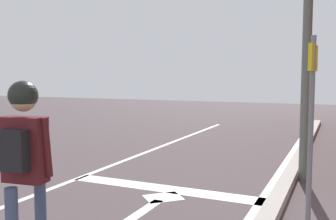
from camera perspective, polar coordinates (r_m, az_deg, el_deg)
lane_line_center at (r=6.49m, az=-19.57°, el=-12.02°), size 0.12×20.00×0.01m
stop_bar at (r=6.47m, az=-0.50°, el=-11.79°), size 3.48×0.40×0.01m
lane_arrow_stem at (r=5.32m, az=-4.78°, el=-15.57°), size 0.16×1.40×0.01m
lane_arrow_head at (r=6.03m, az=-0.73°, el=-13.05°), size 0.71×0.71×0.01m
skater at (r=3.64m, az=-20.95°, el=-5.80°), size 0.48×0.64×1.76m
street_sign_post at (r=4.60m, az=20.86°, el=0.35°), size 0.08×0.44×2.34m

